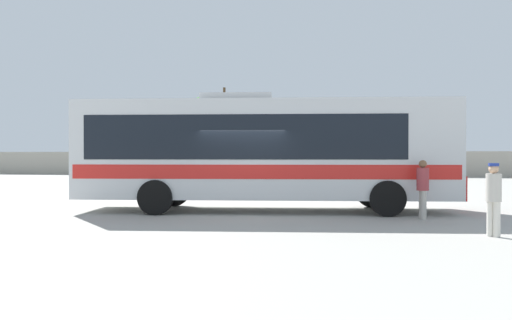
{
  "coord_description": "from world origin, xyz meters",
  "views": [
    {
      "loc": [
        2.72,
        -14.41,
        1.76
      ],
      "look_at": [
        -0.15,
        2.44,
        1.6
      ],
      "focal_mm": 33.54,
      "sensor_mm": 36.0,
      "label": 1
    }
  ],
  "objects": [
    {
      "name": "ground_plane",
      "position": [
        0.0,
        10.0,
        0.0
      ],
      "size": [
        300.0,
        300.0,
        0.0
      ],
      "primitive_type": "plane",
      "color": "#A3A099"
    },
    {
      "name": "perimeter_wall",
      "position": [
        0.0,
        26.71,
        1.05
      ],
      "size": [
        80.0,
        0.3,
        2.1
      ],
      "primitive_type": "cube",
      "color": "#9E998C",
      "rests_on": "ground_plane"
    },
    {
      "name": "coach_bus_silver_red",
      "position": [
        0.31,
        0.56,
        1.96
      ],
      "size": [
        11.83,
        3.83,
        3.68
      ],
      "color": "silver",
      "rests_on": "ground_plane"
    },
    {
      "name": "attendant_by_bus_door",
      "position": [
        5.05,
        -0.64,
        0.92
      ],
      "size": [
        0.39,
        0.39,
        1.63
      ],
      "color": "#B7B2A8",
      "rests_on": "ground_plane"
    },
    {
      "name": "passenger_waiting_on_apron",
      "position": [
        6.06,
        -3.39,
        0.91
      ],
      "size": [
        0.45,
        0.45,
        1.59
      ],
      "color": "silver",
      "rests_on": "ground_plane"
    },
    {
      "name": "parked_car_leftmost_maroon",
      "position": [
        -12.65,
        24.1,
        0.78
      ],
      "size": [
        4.33,
        2.0,
        1.46
      ],
      "color": "maroon",
      "rests_on": "ground_plane"
    },
    {
      "name": "parked_car_second_white",
      "position": [
        -6.09,
        23.61,
        0.79
      ],
      "size": [
        4.42,
        2.03,
        1.5
      ],
      "color": "silver",
      "rests_on": "ground_plane"
    },
    {
      "name": "parked_car_third_dark_blue",
      "position": [
        -0.24,
        23.51,
        0.75
      ],
      "size": [
        4.65,
        2.2,
        1.4
      ],
      "color": "navy",
      "rests_on": "ground_plane"
    },
    {
      "name": "parked_car_rightmost_maroon",
      "position": [
        6.65,
        23.13,
        0.81
      ],
      "size": [
        4.55,
        2.01,
        1.53
      ],
      "color": "maroon",
      "rests_on": "ground_plane"
    },
    {
      "name": "utility_pole_near",
      "position": [
        -7.74,
        29.33,
        4.26
      ],
      "size": [
        1.8,
        0.24,
        8.15
      ],
      "color": "#4C3823",
      "rests_on": "ground_plane"
    },
    {
      "name": "roadside_tree_left",
      "position": [
        -19.5,
        30.51,
        4.59
      ],
      "size": [
        3.24,
        3.24,
        6.0
      ],
      "color": "brown",
      "rests_on": "ground_plane"
    },
    {
      "name": "roadside_tree_midleft",
      "position": [
        -9.39,
        30.64,
        5.18
      ],
      "size": [
        5.78,
        5.78,
        7.64
      ],
      "color": "brown",
      "rests_on": "ground_plane"
    },
    {
      "name": "roadside_tree_midright",
      "position": [
        2.07,
        32.62,
        4.12
      ],
      "size": [
        3.37,
        3.37,
        5.58
      ],
      "color": "brown",
      "rests_on": "ground_plane"
    }
  ]
}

